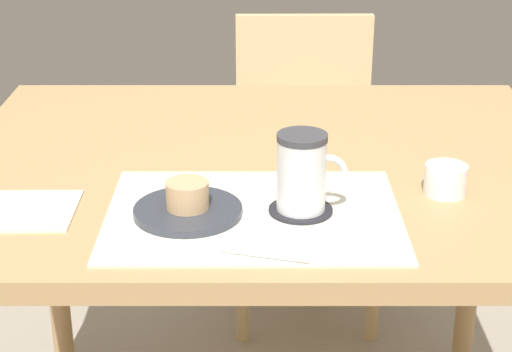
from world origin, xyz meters
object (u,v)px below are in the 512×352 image
Objects in this scene: dining_table at (268,198)px; coffee_mug at (306,172)px; sugar_bowl at (448,180)px; pastry at (190,195)px; pastry_plate at (191,211)px; wooden_chair at (307,151)px.

coffee_mug reaches higher than dining_table.
sugar_bowl is at bearing 17.94° from coffee_mug.
coffee_mug is at bearing 3.48° from pastry.
sugar_bowl reaches higher than dining_table.
dining_table is 6.67× the size of pastry_plate.
coffee_mug is (0.05, -0.24, 0.15)m from dining_table.
wooden_chair is 1.03m from sugar_bowl.
dining_table is 16.97× the size of pastry.
dining_table is at bearing 63.42° from pastry.
wooden_chair is at bearing 76.90° from pastry.
pastry_plate is (-0.12, -0.25, 0.09)m from dining_table.
pastry is at bearing 76.32° from wooden_chair.
pastry_plate is (-0.24, -1.05, 0.31)m from wooden_chair.
coffee_mug reaches higher than pastry.
pastry_plate is at bearing 76.32° from wooden_chair.
pastry is (0.00, -0.00, 0.03)m from pastry_plate.
dining_table is at bearing 63.42° from pastry_plate.
pastry_plate is at bearing 90.00° from pastry.
dining_table is 1.38× the size of wooden_chair.
pastry is 0.18m from coffee_mug.
dining_table is 16.15× the size of sugar_bowl.
sugar_bowl is at bearing 99.70° from wooden_chair.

